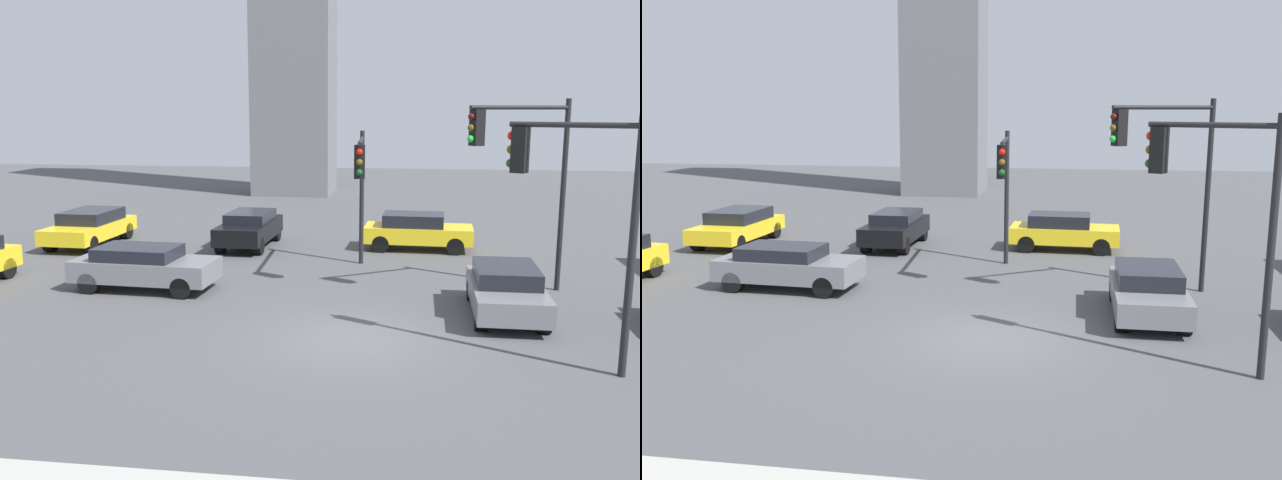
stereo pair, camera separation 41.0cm
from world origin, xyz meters
TOP-DOWN VIEW (x-y plane):
  - ground_plane at (0.00, 0.00)m, footprint 99.27×99.27m
  - traffic_light_0 at (-0.30, 6.44)m, footprint 0.48×4.32m
  - traffic_light_1 at (4.81, -0.99)m, footprint 2.51×1.43m
  - traffic_light_2 at (4.58, 4.68)m, footprint 3.12×2.13m
  - car_0 at (3.99, 2.64)m, footprint 1.87×4.23m
  - car_2 at (-6.79, 3.87)m, footprint 4.47×2.09m
  - car_3 at (-11.79, 10.46)m, footprint 2.21×4.68m
  - car_5 at (-5.16, 10.95)m, footprint 1.96×4.37m
  - car_6 at (1.59, 11.26)m, footprint 4.29×1.99m

SIDE VIEW (x-z plane):
  - ground_plane at x=0.00m, z-range 0.00..0.00m
  - car_0 at x=3.99m, z-range 0.04..1.37m
  - car_2 at x=-6.79m, z-range 0.06..1.42m
  - car_3 at x=-11.79m, z-range 0.05..1.48m
  - car_6 at x=1.59m, z-range 0.04..1.49m
  - car_5 at x=-5.16m, z-range 0.06..1.48m
  - traffic_light_0 at x=-0.30m, z-range 1.07..5.85m
  - traffic_light_1 at x=4.81m, z-range 1.11..6.56m
  - traffic_light_2 at x=4.58m, z-range 1.23..7.06m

